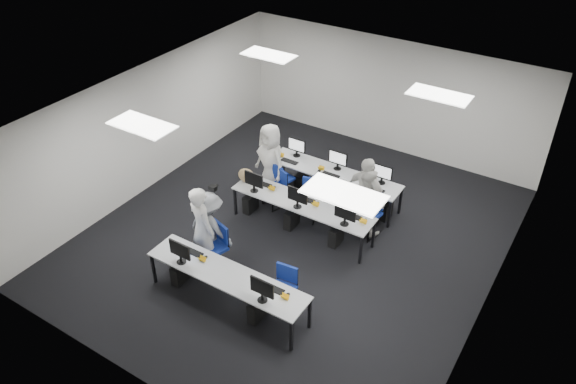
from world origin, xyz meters
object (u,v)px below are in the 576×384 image
Objects in this scene: chair_4 at (367,221)px; student_0 at (202,228)px; chair_7 at (366,215)px; student_1 at (366,200)px; photographer at (210,227)px; chair_2 at (275,195)px; chair_5 at (283,185)px; chair_0 at (214,255)px; student_2 at (271,161)px; desk_front at (227,276)px; student_3 at (365,195)px; desk_mid at (302,205)px; chair_1 at (283,297)px; chair_6 at (326,200)px; chair_3 at (309,206)px.

chair_4 is 3.55m from student_0.
student_0 reaches higher than chair_7.
student_1 reaches higher than photographer.
chair_5 reaches higher than chair_2.
student_1 is (-0.10, 0.04, 0.47)m from chair_4.
student_2 is at bearing 117.41° from chair_0.
student_1 is at bearing 167.44° from chair_4.
student_3 is (1.10, 3.35, 0.21)m from desk_front.
chair_0 is 0.56m from photographer.
chair_7 is at bearing 38.30° from desk_mid.
chair_6 is (-0.80, 3.03, 0.02)m from chair_1.
chair_5 is at bearing 35.02° from student_2.
chair_4 is 0.54× the size of student_0.
photographer is at bearing -65.02° from student_2.
student_3 reaches higher than chair_1.
chair_1 is 0.99× the size of chair_5.
chair_0 is 1.13× the size of chair_2.
desk_mid is 1.18m from chair_2.
student_3 is (-0.03, 0.03, 0.11)m from student_1.
desk_front is 1.14m from chair_0.
chair_0 is at bearing -117.08° from chair_3.
desk_front is 3.51m from student_1.
student_0 is at bearing -118.10° from desk_mid.
photographer is at bearing -123.74° from chair_3.
chair_0 is 1.11× the size of chair_1.
chair_6 is 1.15m from student_1.
student_1 is at bearing -129.62° from photographer.
student_3 is 1.15× the size of photographer.
desk_mid is 2.04× the size of student_1.
student_2 reaches higher than desk_front.
chair_0 is at bearing -60.90° from student_2.
chair_3 is 1.36m from student_1.
chair_1 is at bearing 26.49° from desk_front.
student_0 is 1.18× the size of student_1.
student_2 is (-2.58, 0.16, 0.59)m from chair_4.
chair_1 is 0.57× the size of photographer.
desk_front is 3.61× the size of chair_1.
photographer is (-0.96, -2.22, 0.48)m from chair_3.
chair_3 is (0.73, 2.43, -0.02)m from chair_0.
desk_mid is 1.80× the size of student_3.
chair_2 is 2.20m from student_3.
chair_2 is at bearing -25.75° from student_2.
student_3 reaches higher than chair_3.
chair_0 is at bearing -118.92° from chair_4.
student_2 reaches higher than chair_5.
student_1 reaches higher than desk_front.
student_2 reaches higher than desk_mid.
desk_front and desk_mid have the same top height.
student_2 is 2.57m from photographer.
chair_6 is 0.52× the size of student_0.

